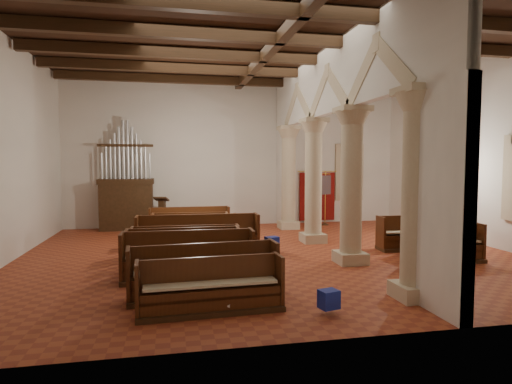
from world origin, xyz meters
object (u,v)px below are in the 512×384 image
Objects in this scene: lectern at (162,216)px; nave_pew_0 at (211,294)px; pipe_organ at (127,195)px; processional_banner at (325,207)px; aisle_pew_0 at (447,249)px.

nave_pew_0 is (1.00, -9.71, -0.23)m from lectern.
pipe_organ reaches higher than lectern.
processional_banner is at bearing 56.24° from nave_pew_0.
processional_banner is 11.17m from nave_pew_0.
processional_banner is 1.19× the size of aisle_pew_0.
pipe_organ is at bearing 100.44° from nave_pew_0.
processional_banner reaches higher than aisle_pew_0.
nave_pew_0 is 7.01m from aisle_pew_0.
pipe_organ is at bearing 142.35° from aisle_pew_0.
nave_pew_0 is at bearing -76.65° from pipe_organ.
processional_banner reaches higher than lectern.
aisle_pew_0 is at bearing -39.71° from pipe_organ.
lectern is 10.37m from aisle_pew_0.
lectern is 9.77m from nave_pew_0.
nave_pew_0 is (2.36, -9.96, -1.05)m from pipe_organ.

